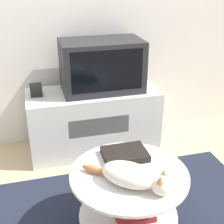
{
  "coord_description": "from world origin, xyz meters",
  "views": [
    {
      "loc": [
        -0.44,
        -1.4,
        1.52
      ],
      "look_at": [
        0.06,
        0.47,
        0.61
      ],
      "focal_mm": 50.0,
      "sensor_mm": 36.0,
      "label": 1
    }
  ],
  "objects_px": {
    "tv": "(102,66)",
    "dvd_box": "(125,154)",
    "cat": "(132,176)",
    "speaker": "(36,90)"
  },
  "relations": [
    {
      "from": "speaker",
      "to": "dvd_box",
      "type": "relative_size",
      "value": 0.35
    },
    {
      "from": "speaker",
      "to": "cat",
      "type": "relative_size",
      "value": 0.23
    },
    {
      "from": "speaker",
      "to": "cat",
      "type": "xyz_separation_m",
      "value": [
        0.43,
        -1.19,
        -0.09
      ]
    },
    {
      "from": "tv",
      "to": "dvd_box",
      "type": "xyz_separation_m",
      "value": [
        -0.08,
        -0.91,
        -0.29
      ]
    },
    {
      "from": "tv",
      "to": "speaker",
      "type": "xyz_separation_m",
      "value": [
        -0.55,
        0.01,
        -0.17
      ]
    },
    {
      "from": "tv",
      "to": "dvd_box",
      "type": "distance_m",
      "value": 0.96
    },
    {
      "from": "tv",
      "to": "cat",
      "type": "bearing_deg",
      "value": -95.78
    },
    {
      "from": "cat",
      "to": "speaker",
      "type": "bearing_deg",
      "value": 151.35
    },
    {
      "from": "dvd_box",
      "to": "cat",
      "type": "relative_size",
      "value": 0.64
    },
    {
      "from": "dvd_box",
      "to": "tv",
      "type": "bearing_deg",
      "value": 85.22
    }
  ]
}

